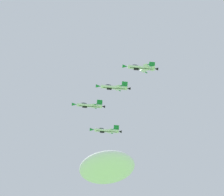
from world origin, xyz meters
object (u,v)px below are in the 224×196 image
Objects in this scene: fighter_jet_left_wing at (113,87)px; fighter_jet_right_wing at (106,131)px; fighter_jet_lead at (89,105)px; fighter_jet_left_outer at (141,68)px.

fighter_jet_left_wing reaches higher than fighter_jet_right_wing.
fighter_jet_lead is 1.00× the size of fighter_jet_left_outer.
fighter_jet_lead is 32.57m from fighter_jet_left_outer.
fighter_jet_left_wing is at bearing -177.66° from fighter_jet_right_wing.
fighter_jet_left_outer is (29.40, -13.98, -1.06)m from fighter_jet_lead.
fighter_jet_lead is at bearing 39.12° from fighter_jet_left_wing.
fighter_jet_left_outer reaches higher than fighter_jet_left_wing.
fighter_jet_lead is 16.81m from fighter_jet_left_wing.
fighter_jet_right_wing is (3.33, 16.16, -2.04)m from fighter_jet_lead.
fighter_jet_lead is at bearing 41.16° from fighter_jet_left_outer.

